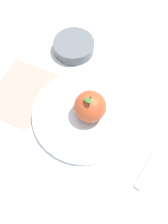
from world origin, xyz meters
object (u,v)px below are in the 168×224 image
at_px(dinner_plate, 84,114).
at_px(apple, 90,107).
at_px(knife, 157,151).
at_px(linen_napkin, 21,92).
at_px(side_bowl, 74,45).

relative_size(dinner_plate, apple, 2.83).
relative_size(knife, linen_napkin, 1.38).
distance_m(dinner_plate, linen_napkin, 0.17).
distance_m(knife, linen_napkin, 0.36).
bearing_deg(side_bowl, knife, 63.73).
distance_m(side_bowl, knife, 0.35).
height_order(side_bowl, knife, side_bowl).
bearing_deg(knife, side_bowl, -116.27).
xyz_separation_m(dinner_plate, linen_napkin, (0.02, -0.17, -0.01)).
distance_m(dinner_plate, side_bowl, 0.20).
bearing_deg(linen_napkin, side_bowl, 166.71).
relative_size(dinner_plate, side_bowl, 2.21).
height_order(side_bowl, linen_napkin, side_bowl).
distance_m(apple, linen_napkin, 0.19).
distance_m(dinner_plate, knife, 0.19).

